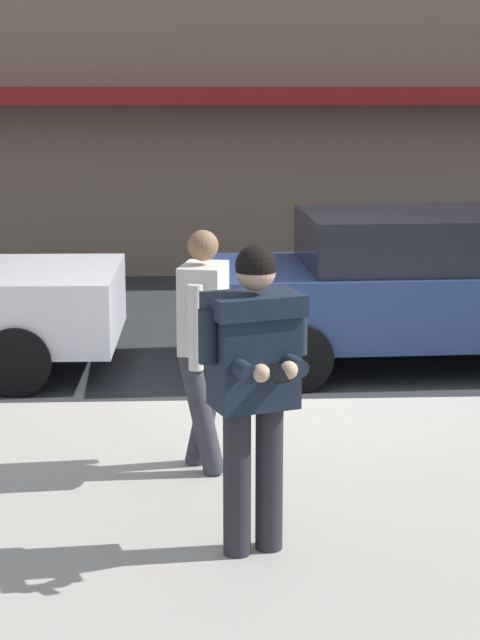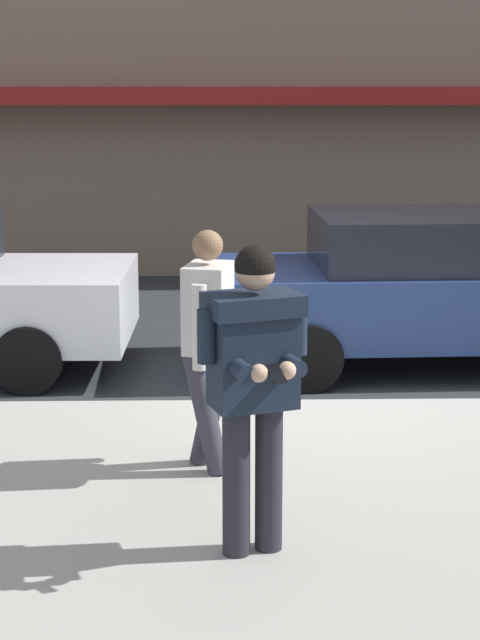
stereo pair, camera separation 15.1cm
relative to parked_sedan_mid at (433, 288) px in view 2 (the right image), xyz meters
The scene contains 5 objects.
ground_plane 1.99m from the parked_sedan_mid, 127.89° to the right, with size 80.00×80.00×0.00m, color #2B2D30.
curb_paint_line 1.60m from the parked_sedan_mid, 95.02° to the right, with size 28.00×0.12×0.01m, color silver.
parked_sedan_mid is the anchor object (origin of this frame).
man_texting_on_phone 5.07m from the parked_sedan_mid, 112.77° to the right, with size 0.62×0.65×1.81m.
pedestrian_in_light_coat 3.97m from the parked_sedan_mid, 124.10° to the right, with size 0.39×0.59×1.70m.
Camera 2 is at (-1.03, -8.98, 2.83)m, focal length 60.00 mm.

